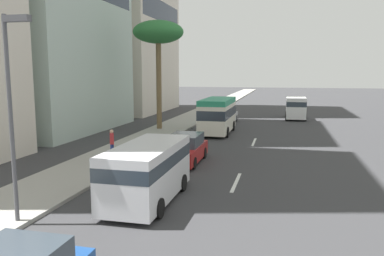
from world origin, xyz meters
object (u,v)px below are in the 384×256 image
(minibus_third, at_px, (218,114))
(car_fifth, at_px, (185,149))
(van_second, at_px, (296,107))
(car_fourth, at_px, (226,115))
(pedestrian_near_lamp, at_px, (112,142))
(street_lamp, at_px, (12,96))
(palm_tree, at_px, (158,34))
(van_sixth, at_px, (148,169))

(minibus_third, height_order, car_fifth, minibus_third)
(van_second, relative_size, car_fourth, 0.98)
(pedestrian_near_lamp, bearing_deg, street_lamp, -20.93)
(pedestrian_near_lamp, distance_m, palm_tree, 13.96)
(minibus_third, distance_m, palm_tree, 8.58)
(car_fifth, xyz_separation_m, pedestrian_near_lamp, (-0.43, 4.24, 0.30))
(van_second, xyz_separation_m, street_lamp, (-32.59, 9.69, 2.93))
(car_fourth, bearing_deg, car_fifth, 0.81)
(minibus_third, xyz_separation_m, car_fourth, (6.96, 0.28, -0.85))
(minibus_third, xyz_separation_m, street_lamp, (-20.81, 3.09, 2.69))
(van_sixth, bearing_deg, palm_tree, -163.06)
(van_second, relative_size, street_lamp, 0.70)
(van_sixth, distance_m, palm_tree, 20.30)
(car_fifth, relative_size, street_lamp, 0.65)
(car_fifth, bearing_deg, palm_tree, -155.21)
(car_fourth, relative_size, car_fifth, 1.10)
(car_fifth, height_order, palm_tree, palm_tree)
(car_fifth, distance_m, palm_tree, 14.69)
(minibus_third, xyz_separation_m, van_sixth, (-17.55, -0.24, -0.29))
(car_fifth, xyz_separation_m, van_sixth, (-6.78, -0.26, 0.55))
(car_fourth, distance_m, van_sixth, 24.52)
(car_fourth, xyz_separation_m, street_lamp, (-27.77, 2.81, 3.54))
(palm_tree, distance_m, street_lamp, 21.97)
(pedestrian_near_lamp, relative_size, street_lamp, 0.25)
(car_fourth, height_order, street_lamp, street_lamp)
(van_sixth, height_order, street_lamp, street_lamp)
(van_sixth, bearing_deg, car_fourth, -178.80)
(car_fourth, xyz_separation_m, palm_tree, (-6.28, 5.04, 7.54))
(van_second, xyz_separation_m, pedestrian_near_lamp, (-22.98, 10.86, -0.31))
(minibus_third, relative_size, van_sixth, 1.16)
(van_second, distance_m, car_fifth, 23.51)
(palm_tree, relative_size, street_lamp, 1.39)
(van_second, relative_size, minibus_third, 0.74)
(palm_tree, bearing_deg, car_fourth, -38.76)
(van_second, bearing_deg, van_sixth, 167.76)
(pedestrian_near_lamp, relative_size, palm_tree, 0.18)
(pedestrian_near_lamp, xyz_separation_m, street_lamp, (-9.61, -1.17, 3.24))
(van_sixth, xyz_separation_m, street_lamp, (-3.26, 3.33, 2.98))
(car_fourth, height_order, palm_tree, palm_tree)
(pedestrian_near_lamp, bearing_deg, car_fourth, 139.72)
(car_fourth, distance_m, palm_tree, 11.03)
(car_fourth, bearing_deg, pedestrian_near_lamp, -12.38)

